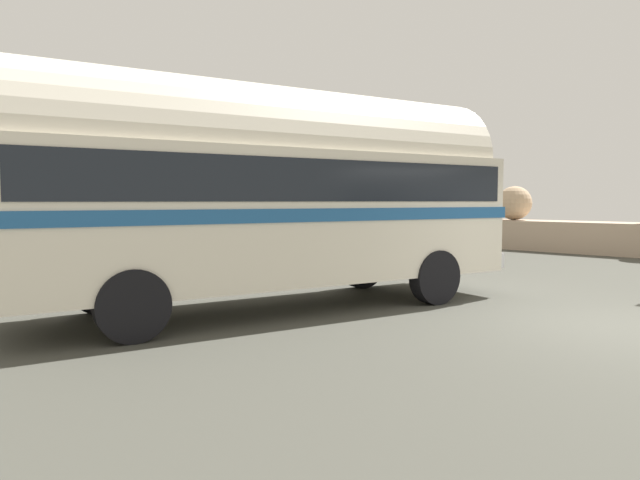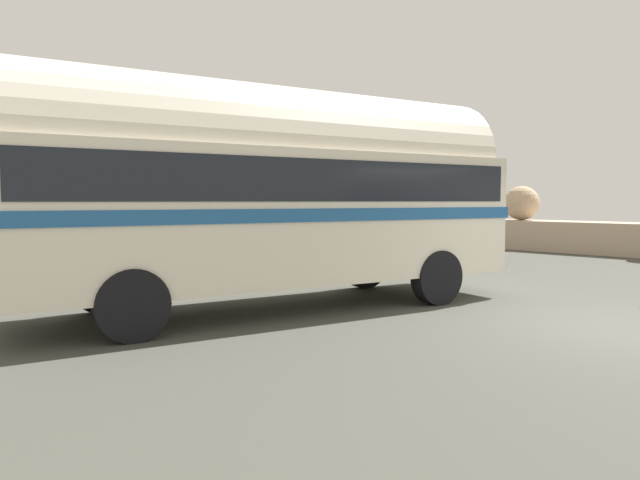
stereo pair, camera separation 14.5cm
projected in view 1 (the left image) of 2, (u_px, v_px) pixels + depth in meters
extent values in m
cube|color=#414139|center=(617.00, 327.00, 8.28)|extent=(32.00, 26.00, 0.02)
sphere|color=#C19E8F|center=(427.00, 207.00, 24.65)|extent=(0.94, 0.94, 0.94)
sphere|color=tan|center=(514.00, 203.00, 21.77)|extent=(1.30, 1.30, 1.30)
cylinder|color=black|center=(362.00, 265.00, 11.88)|extent=(0.48, 1.00, 0.96)
cylinder|color=black|center=(435.00, 277.00, 10.00)|extent=(0.48, 1.00, 0.96)
cylinder|color=black|center=(99.00, 284.00, 9.16)|extent=(0.48, 1.00, 0.96)
cylinder|color=black|center=(132.00, 306.00, 7.28)|extent=(0.48, 1.00, 0.96)
cube|color=silver|center=(274.00, 217.00, 9.51)|extent=(4.17, 8.72, 2.10)
cylinder|color=silver|center=(274.00, 154.00, 9.43)|extent=(3.90, 8.35, 2.20)
cube|color=#215891|center=(274.00, 214.00, 9.50)|extent=(4.24, 8.81, 0.20)
cube|color=black|center=(274.00, 182.00, 9.47)|extent=(4.14, 8.40, 0.64)
cube|color=silver|center=(458.00, 256.00, 11.80)|extent=(2.26, 0.65, 0.28)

